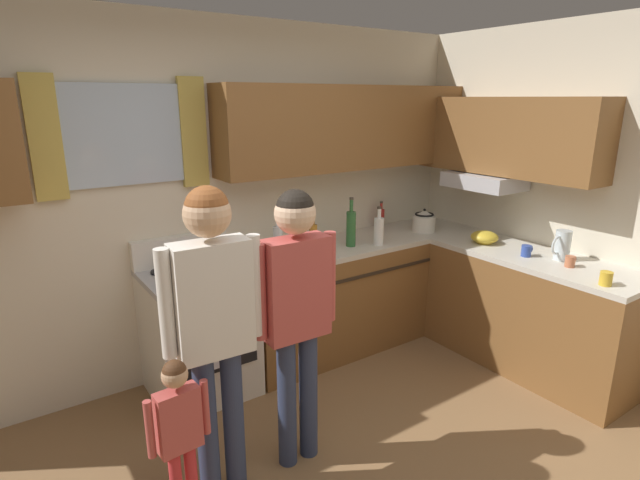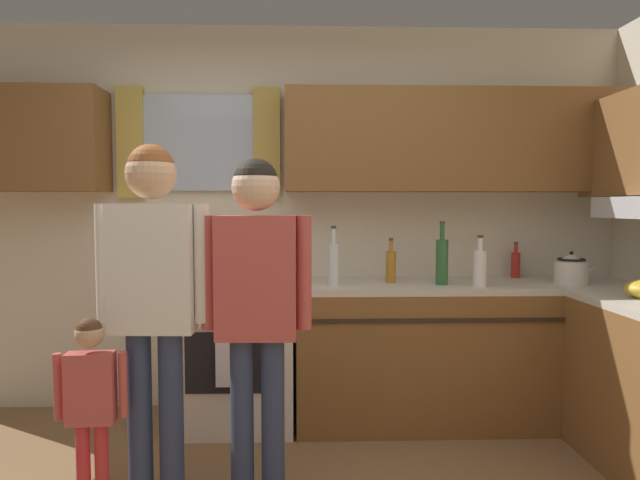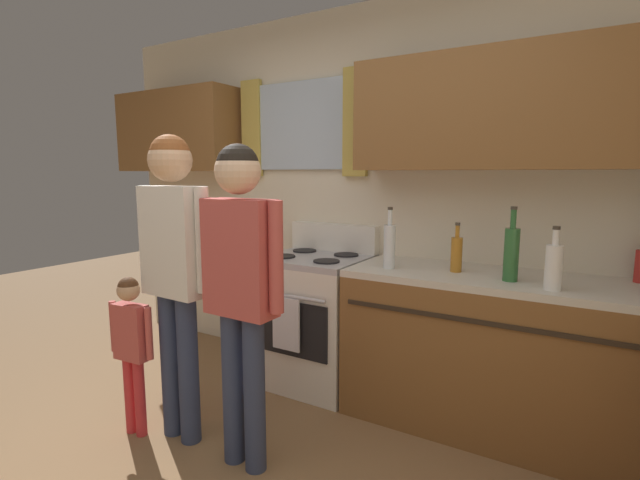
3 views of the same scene
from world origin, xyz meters
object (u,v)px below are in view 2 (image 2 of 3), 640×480
bottle_milk_white (480,267)px  bottle_wine_green (442,260)px  adult_holding_child (153,282)px  stovetop_kettle (571,269)px  small_child (91,395)px  bottle_tall_clear (334,263)px  bottle_sauce_red (516,264)px  adult_in_plaid (256,291)px  bottle_oil_amber (391,266)px  stove_oven (240,350)px

bottle_milk_white → bottle_wine_green: size_ratio=0.79×
bottle_wine_green → adult_holding_child: size_ratio=0.24×
stovetop_kettle → small_child: (-2.60, -1.00, -0.43)m
bottle_milk_white → bottle_tall_clear: bottle_tall_clear is taller
bottle_tall_clear → small_child: bottle_tall_clear is taller
bottle_sauce_red → adult_in_plaid: 2.06m
bottle_oil_amber → bottle_wine_green: size_ratio=0.73×
stove_oven → adult_holding_child: 1.17m
stove_oven → bottle_wine_green: size_ratio=2.79×
stove_oven → adult_holding_child: bearing=-105.5°
small_child → bottle_wine_green: bearing=29.3°
bottle_sauce_red → adult_holding_child: 2.44m
bottle_oil_amber → adult_holding_child: (-1.23, -0.97, 0.04)m
bottle_oil_amber → bottle_wine_green: 0.32m
bottle_tall_clear → small_child: 1.55m
adult_in_plaid → bottle_wine_green: bearing=40.0°
bottle_milk_white → bottle_tall_clear: (-0.88, 0.08, 0.02)m
bottle_oil_amber → adult_holding_child: adult_holding_child is taller
bottle_milk_white → bottle_sauce_red: 0.56m
bottle_sauce_red → bottle_wine_green: size_ratio=0.62×
stove_oven → bottle_oil_amber: (0.96, -0.01, 0.54)m
bottle_tall_clear → bottle_wine_green: 0.68m
adult_in_plaid → small_child: (-0.71, -0.10, -0.44)m
bottle_milk_white → bottle_tall_clear: size_ratio=0.85×
stove_oven → bottle_wine_green: 1.40m
stovetop_kettle → adult_holding_child: bearing=-159.4°
stove_oven → small_child: bearing=-115.4°
stovetop_kettle → adult_holding_child: 2.52m
bottle_milk_white → bottle_wine_green: bottle_wine_green is taller
stove_oven → bottle_milk_white: bearing=-7.4°
bottle_wine_green → bottle_tall_clear: bearing=-178.4°
stove_oven → stovetop_kettle: bearing=-2.8°
stovetop_kettle → adult_in_plaid: (-1.89, -0.90, 0.01)m
stovetop_kettle → adult_holding_child: (-2.36, -0.88, 0.05)m
bottle_wine_green → small_child: 2.10m
bottle_oil_amber → bottle_milk_white: 0.54m
bottle_wine_green → stove_oven: bearing=175.7°
adult_in_plaid → bottle_tall_clear: bearing=65.8°
bottle_sauce_red → adult_holding_child: size_ratio=0.15×
stove_oven → bottle_sauce_red: size_ratio=4.48×
bottle_milk_white → bottle_wine_green: (-0.21, 0.10, 0.03)m
bottle_tall_clear → bottle_sauce_red: bottle_tall_clear is taller
bottle_milk_white → small_child: 2.24m
adult_in_plaid → bottle_sauce_red: bearing=36.1°
stovetop_kettle → bottle_milk_white: bearing=-171.6°
stovetop_kettle → small_child: bearing=-159.1°
bottle_milk_white → stovetop_kettle: bearing=8.4°
stovetop_kettle → bottle_sauce_red: bearing=126.0°
bottle_milk_white → small_child: bottle_milk_white is taller
bottle_oil_amber → adult_in_plaid: size_ratio=0.18×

